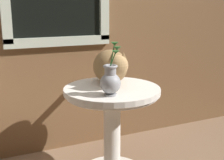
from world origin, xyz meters
The scene contains 3 objects.
wicker_side_table centered at (0.22, 0.07, 0.44)m, with size 0.62×0.62×0.63m.
cat centered at (0.25, 0.17, 0.74)m, with size 0.26×0.54×0.23m.
pewter_vase_with_ivy centered at (0.14, -0.08, 0.72)m, with size 0.13×0.12×0.31m.
Camera 1 is at (-0.56, -1.62, 1.13)m, focal length 48.47 mm.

